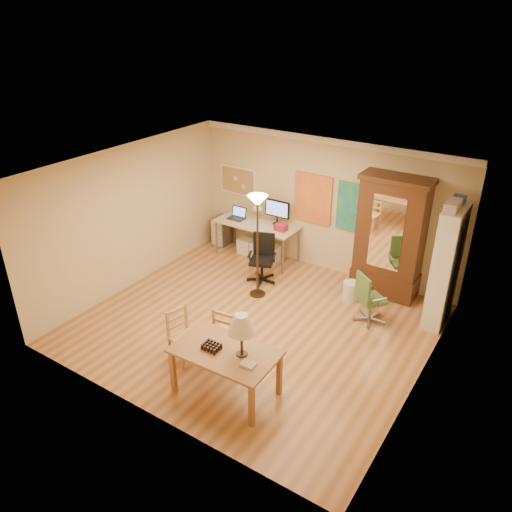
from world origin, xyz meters
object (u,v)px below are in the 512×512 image
Objects in this scene: office_chair_black at (262,269)px; bookshelf at (445,268)px; computer_desk at (259,237)px; office_chair_green at (369,309)px; armoire at (389,244)px; dining_table at (231,344)px.

bookshelf reaches higher than office_chair_black.
office_chair_green is at bearing -19.45° from computer_desk.
office_chair_green is 1.33m from armoire.
computer_desk is 0.77× the size of armoire.
computer_desk is at bearing -178.36° from armoire.
armoire reaches higher than bookshelf.
armoire is 1.10× the size of bookshelf.
office_chair_black is 2.29m from office_chair_green.
bookshelf is at bearing -5.36° from computer_desk.
computer_desk is at bearing 174.64° from bookshelf.
bookshelf is (3.85, -0.36, 0.54)m from computer_desk.
office_chair_black is 3.38m from bookshelf.
bookshelf is at bearing 33.68° from office_chair_green.
armoire is (2.16, 0.89, 0.73)m from office_chair_black.
computer_desk is 0.85× the size of bookshelf.
office_chair_black is (0.59, -0.81, -0.23)m from computer_desk.
armoire is (2.75, 0.08, 0.50)m from computer_desk.
dining_table is 0.70× the size of bookshelf.
bookshelf reaches higher than office_chair_green.
dining_table is at bearing -119.14° from bookshelf.
computer_desk is 3.91m from bookshelf.
dining_table is 3.90m from armoire.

